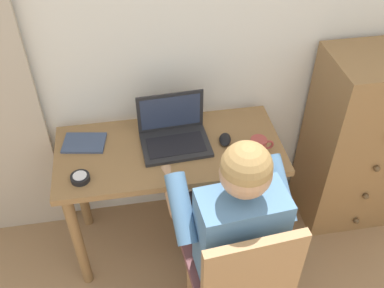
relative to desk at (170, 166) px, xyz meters
name	(u,v)px	position (x,y,z in m)	size (l,w,h in m)	color
wall_back	(227,19)	(0.35, 0.33, 0.64)	(4.80, 0.05, 2.50)	silver
desk	(170,166)	(0.00, 0.00, 0.00)	(1.14, 0.53, 0.74)	olive
dresser	(359,142)	(1.10, 0.07, -0.06)	(0.54, 0.44, 1.12)	olive
chair	(240,275)	(0.23, -0.62, -0.11)	(0.45, 0.43, 0.89)	brown
person_seated	(230,217)	(0.21, -0.44, 0.07)	(0.56, 0.61, 1.21)	#33384C
laptop	(174,133)	(0.03, 0.05, 0.18)	(0.35, 0.27, 0.24)	#232326
computer_mouse	(225,139)	(0.29, 0.00, 0.14)	(0.06, 0.10, 0.03)	black
desk_clock	(80,178)	(-0.44, -0.15, 0.14)	(0.09, 0.09, 0.03)	black
notebook_pad	(84,143)	(-0.42, 0.10, 0.13)	(0.21, 0.15, 0.01)	#3D4C6B
coffee_mug	(259,147)	(0.43, -0.12, 0.18)	(0.12, 0.08, 0.09)	#9E3D38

